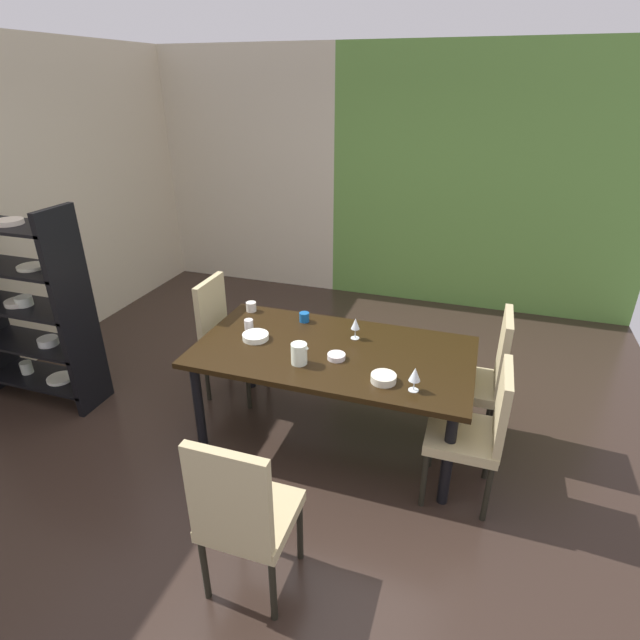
{
  "coord_description": "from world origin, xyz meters",
  "views": [
    {
      "loc": [
        1.16,
        -2.84,
        2.47
      ],
      "look_at": [
        0.12,
        0.35,
        0.85
      ],
      "focal_mm": 28.0,
      "sensor_mm": 36.0,
      "label": 1
    }
  ],
  "objects_px": {
    "cup_near_shelf": "(251,307)",
    "cup_east": "(249,325)",
    "dining_table": "(333,359)",
    "chair_right_near": "(477,428)",
    "wine_glass_south": "(415,375)",
    "pitcher_left": "(299,354)",
    "serving_bowl_rear": "(336,356)",
    "chair_left_far": "(226,333)",
    "chair_right_far": "(482,374)",
    "serving_bowl_north": "(256,336)",
    "chair_head_near": "(243,513)",
    "display_shelf": "(26,307)",
    "serving_bowl_west": "(383,378)",
    "cup_near_window": "(304,317)",
    "wine_glass_center": "(355,324)"
  },
  "relations": [
    {
      "from": "cup_near_shelf",
      "to": "wine_glass_center",
      "type": "bearing_deg",
      "value": -12.04
    },
    {
      "from": "serving_bowl_rear",
      "to": "chair_left_far",
      "type": "bearing_deg",
      "value": 158.83
    },
    {
      "from": "wine_glass_south",
      "to": "pitcher_left",
      "type": "xyz_separation_m",
      "value": [
        -0.78,
        0.09,
        -0.04
      ]
    },
    {
      "from": "serving_bowl_north",
      "to": "cup_near_window",
      "type": "bearing_deg",
      "value": 58.6
    },
    {
      "from": "chair_left_far",
      "to": "pitcher_left",
      "type": "bearing_deg",
      "value": 57.24
    },
    {
      "from": "chair_left_far",
      "to": "wine_glass_center",
      "type": "height_order",
      "value": "chair_left_far"
    },
    {
      "from": "chair_left_far",
      "to": "wine_glass_south",
      "type": "bearing_deg",
      "value": 68.65
    },
    {
      "from": "chair_head_near",
      "to": "cup_near_shelf",
      "type": "relative_size",
      "value": 12.47
    },
    {
      "from": "dining_table",
      "to": "chair_right_near",
      "type": "distance_m",
      "value": 1.08
    },
    {
      "from": "display_shelf",
      "to": "cup_east",
      "type": "height_order",
      "value": "display_shelf"
    },
    {
      "from": "wine_glass_center",
      "to": "chair_head_near",
      "type": "bearing_deg",
      "value": -95.19
    },
    {
      "from": "cup_near_shelf",
      "to": "cup_near_window",
      "type": "xyz_separation_m",
      "value": [
        0.48,
        -0.05,
        -0.0
      ]
    },
    {
      "from": "chair_right_near",
      "to": "cup_near_window",
      "type": "xyz_separation_m",
      "value": [
        -1.37,
        0.67,
        0.25
      ]
    },
    {
      "from": "chair_right_far",
      "to": "cup_near_shelf",
      "type": "relative_size",
      "value": 12.62
    },
    {
      "from": "serving_bowl_north",
      "to": "serving_bowl_rear",
      "type": "relative_size",
      "value": 1.55
    },
    {
      "from": "dining_table",
      "to": "cup_east",
      "type": "height_order",
      "value": "cup_east"
    },
    {
      "from": "chair_right_far",
      "to": "wine_glass_center",
      "type": "relative_size",
      "value": 6.49
    },
    {
      "from": "display_shelf",
      "to": "cup_near_shelf",
      "type": "height_order",
      "value": "display_shelf"
    },
    {
      "from": "dining_table",
      "to": "display_shelf",
      "type": "height_order",
      "value": "display_shelf"
    },
    {
      "from": "chair_right_far",
      "to": "serving_bowl_north",
      "type": "relative_size",
      "value": 5.4
    },
    {
      "from": "chair_right_far",
      "to": "cup_near_window",
      "type": "relative_size",
      "value": 13.41
    },
    {
      "from": "chair_left_far",
      "to": "wine_glass_center",
      "type": "xyz_separation_m",
      "value": [
        1.13,
        -0.09,
        0.3
      ]
    },
    {
      "from": "chair_head_near",
      "to": "cup_east",
      "type": "distance_m",
      "value": 1.64
    },
    {
      "from": "chair_right_far",
      "to": "serving_bowl_west",
      "type": "bearing_deg",
      "value": 134.89
    },
    {
      "from": "display_shelf",
      "to": "serving_bowl_rear",
      "type": "bearing_deg",
      "value": 2.9
    },
    {
      "from": "chair_right_far",
      "to": "wine_glass_south",
      "type": "distance_m",
      "value": 0.82
    },
    {
      "from": "cup_near_window",
      "to": "cup_east",
      "type": "relative_size",
      "value": 0.95
    },
    {
      "from": "chair_head_near",
      "to": "pitcher_left",
      "type": "xyz_separation_m",
      "value": [
        -0.12,
        1.13,
        0.26
      ]
    },
    {
      "from": "chair_right_far",
      "to": "cup_near_shelf",
      "type": "height_order",
      "value": "chair_right_far"
    },
    {
      "from": "wine_glass_south",
      "to": "serving_bowl_rear",
      "type": "xyz_separation_m",
      "value": [
        -0.56,
        0.22,
        -0.09
      ]
    },
    {
      "from": "wine_glass_center",
      "to": "serving_bowl_north",
      "type": "xyz_separation_m",
      "value": [
        -0.69,
        -0.24,
        -0.09
      ]
    },
    {
      "from": "chair_right_far",
      "to": "pitcher_left",
      "type": "distance_m",
      "value": 1.34
    },
    {
      "from": "chair_right_near",
      "to": "serving_bowl_north",
      "type": "distance_m",
      "value": 1.65
    },
    {
      "from": "pitcher_left",
      "to": "cup_near_shelf",
      "type": "bearing_deg",
      "value": 135.16
    },
    {
      "from": "chair_head_near",
      "to": "cup_near_window",
      "type": "relative_size",
      "value": 13.25
    },
    {
      "from": "dining_table",
      "to": "cup_east",
      "type": "distance_m",
      "value": 0.72
    },
    {
      "from": "chair_head_near",
      "to": "serving_bowl_north",
      "type": "bearing_deg",
      "value": 111.94
    },
    {
      "from": "chair_right_far",
      "to": "dining_table",
      "type": "bearing_deg",
      "value": 106.62
    },
    {
      "from": "serving_bowl_west",
      "to": "wine_glass_south",
      "type": "bearing_deg",
      "value": -11.26
    },
    {
      "from": "wine_glass_south",
      "to": "serving_bowl_rear",
      "type": "bearing_deg",
      "value": 158.29
    },
    {
      "from": "chair_right_near",
      "to": "wine_glass_south",
      "type": "relative_size",
      "value": 6.03
    },
    {
      "from": "chair_head_near",
      "to": "serving_bowl_rear",
      "type": "xyz_separation_m",
      "value": [
        0.1,
        1.27,
        0.2
      ]
    },
    {
      "from": "display_shelf",
      "to": "serving_bowl_rear",
      "type": "height_order",
      "value": "display_shelf"
    },
    {
      "from": "cup_near_shelf",
      "to": "cup_east",
      "type": "distance_m",
      "value": 0.34
    },
    {
      "from": "cup_near_shelf",
      "to": "cup_east",
      "type": "height_order",
      "value": "cup_east"
    },
    {
      "from": "chair_head_near",
      "to": "display_shelf",
      "type": "distance_m",
      "value": 2.72
    },
    {
      "from": "serving_bowl_north",
      "to": "chair_left_far",
      "type": "bearing_deg",
      "value": 142.9
    },
    {
      "from": "chair_left_far",
      "to": "serving_bowl_west",
      "type": "xyz_separation_m",
      "value": [
        1.45,
        -0.61,
        0.21
      ]
    },
    {
      "from": "chair_left_far",
      "to": "cup_east",
      "type": "relative_size",
      "value": 12.56
    },
    {
      "from": "chair_right_near",
      "to": "chair_head_near",
      "type": "xyz_separation_m",
      "value": [
        -1.06,
        -1.08,
        0.02
      ]
    }
  ]
}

